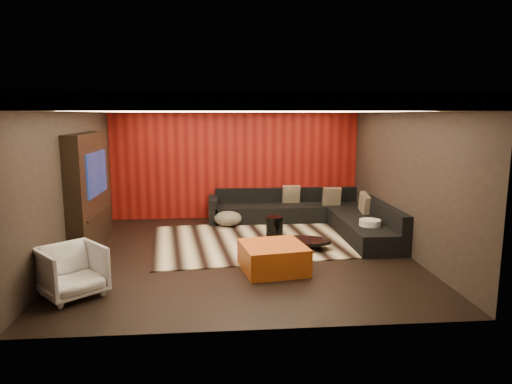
{
  "coord_description": "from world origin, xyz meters",
  "views": [
    {
      "loc": [
        -0.44,
        -8.07,
        2.55
      ],
      "look_at": [
        0.3,
        0.6,
        1.05
      ],
      "focal_mm": 32.0,
      "sensor_mm": 36.0,
      "label": 1
    }
  ],
  "objects": [
    {
      "name": "floor",
      "position": [
        0.0,
        0.0,
        -0.01
      ],
      "size": [
        6.0,
        6.0,
        0.02
      ],
      "primitive_type": "cube",
      "color": "black",
      "rests_on": "ground"
    },
    {
      "name": "coffee_table",
      "position": [
        1.16,
        0.16,
        0.11
      ],
      "size": [
        1.25,
        1.25,
        0.18
      ],
      "primitive_type": "cylinder",
      "rotation": [
        0.0,
        0.0,
        -0.18
      ],
      "color": "black",
      "rests_on": "rug"
    },
    {
      "name": "cove_left",
      "position": [
        -2.36,
        0.0,
        2.6
      ],
      "size": [
        0.08,
        4.8,
        0.04
      ],
      "primitive_type": "cube",
      "color": "#FFD899",
      "rests_on": "ground"
    },
    {
      "name": "wall_left",
      "position": [
        -3.01,
        0.0,
        1.4
      ],
      "size": [
        0.02,
        6.0,
        2.8
      ],
      "primitive_type": "cube",
      "color": "black",
      "rests_on": "ground"
    },
    {
      "name": "soffit_left",
      "position": [
        -2.7,
        0.0,
        2.69
      ],
      "size": [
        0.6,
        4.8,
        0.22
      ],
      "primitive_type": "cube",
      "color": "silver",
      "rests_on": "ground"
    },
    {
      "name": "rug",
      "position": [
        0.25,
        0.84,
        0.01
      ],
      "size": [
        4.32,
        3.45,
        0.02
      ],
      "primitive_type": "cube",
      "rotation": [
        0.0,
        0.0,
        0.12
      ],
      "color": "beige",
      "rests_on": "floor"
    },
    {
      "name": "tv_screen",
      "position": [
        -2.69,
        0.6,
        1.45
      ],
      "size": [
        0.04,
        1.3,
        0.8
      ],
      "primitive_type": "cube",
      "color": "black",
      "rests_on": "ground"
    },
    {
      "name": "orange_ottoman",
      "position": [
        0.45,
        -0.93,
        0.22
      ],
      "size": [
        1.14,
        1.14,
        0.44
      ],
      "primitive_type": "cube",
      "rotation": [
        0.0,
        0.0,
        0.17
      ],
      "color": "#A34B15",
      "rests_on": "floor"
    },
    {
      "name": "red_feature_wall",
      "position": [
        0.0,
        2.97,
        1.4
      ],
      "size": [
        5.98,
        0.05,
        2.78
      ],
      "primitive_type": "cube",
      "color": "#6B0C0A",
      "rests_on": "ground"
    },
    {
      "name": "cove_right",
      "position": [
        2.36,
        0.0,
        2.6
      ],
      "size": [
        0.08,
        4.8,
        0.04
      ],
      "primitive_type": "cube",
      "color": "#FFD899",
      "rests_on": "ground"
    },
    {
      "name": "wall_back",
      "position": [
        0.0,
        3.01,
        1.4
      ],
      "size": [
        6.0,
        0.02,
        2.8
      ],
      "primitive_type": "cube",
      "color": "black",
      "rests_on": "ground"
    },
    {
      "name": "soffit_back",
      "position": [
        0.0,
        2.7,
        2.69
      ],
      "size": [
        6.0,
        0.6,
        0.22
      ],
      "primitive_type": "cube",
      "color": "silver",
      "rests_on": "ground"
    },
    {
      "name": "white_side_table",
      "position": [
        2.5,
        0.32,
        0.26
      ],
      "size": [
        0.45,
        0.45,
        0.52
      ],
      "primitive_type": "cylinder",
      "rotation": [
        0.0,
        0.0,
        -0.08
      ],
      "color": "silver",
      "rests_on": "floor"
    },
    {
      "name": "striped_pouf",
      "position": [
        -0.22,
        2.09,
        0.19
      ],
      "size": [
        0.72,
        0.72,
        0.34
      ],
      "primitive_type": "ellipsoid",
      "rotation": [
        0.0,
        0.0,
        0.17
      ],
      "color": "beige",
      "rests_on": "rug"
    },
    {
      "name": "tv_shelf",
      "position": [
        -2.69,
        0.6,
        0.7
      ],
      "size": [
        0.04,
        1.6,
        0.04
      ],
      "primitive_type": "cube",
      "color": "black",
      "rests_on": "ground"
    },
    {
      "name": "sectional_sofa",
      "position": [
        1.73,
        1.86,
        0.26
      ],
      "size": [
        3.65,
        3.5,
        0.75
      ],
      "color": "black",
      "rests_on": "floor"
    },
    {
      "name": "soffit_front",
      "position": [
        0.0,
        -2.7,
        2.69
      ],
      "size": [
        6.0,
        0.6,
        0.22
      ],
      "primitive_type": "cube",
      "color": "silver",
      "rests_on": "ground"
    },
    {
      "name": "ceiling",
      "position": [
        0.0,
        0.0,
        2.81
      ],
      "size": [
        6.0,
        6.0,
        0.02
      ],
      "primitive_type": "cube",
      "color": "silver",
      "rests_on": "ground"
    },
    {
      "name": "armchair",
      "position": [
        -2.5,
        -1.76,
        0.37
      ],
      "size": [
        1.12,
        1.12,
        0.73
      ],
      "primitive_type": "imported",
      "rotation": [
        0.0,
        0.0,
        0.7
      ],
      "color": "silver",
      "rests_on": "floor"
    },
    {
      "name": "tv_surround",
      "position": [
        -2.85,
        0.6,
        1.1
      ],
      "size": [
        0.3,
        2.0,
        2.2
      ],
      "primitive_type": "cube",
      "color": "black",
      "rests_on": "ground"
    },
    {
      "name": "throw_pillows",
      "position": [
        2.11,
        2.16,
        0.62
      ],
      "size": [
        1.67,
        1.63,
        0.5
      ],
      "color": "#C7B492",
      "rests_on": "sectional_sofa"
    },
    {
      "name": "soffit_right",
      "position": [
        2.7,
        0.0,
        2.69
      ],
      "size": [
        0.6,
        4.8,
        0.22
      ],
      "primitive_type": "cube",
      "color": "silver",
      "rests_on": "ground"
    },
    {
      "name": "cove_back",
      "position": [
        0.0,
        2.36,
        2.6
      ],
      "size": [
        4.8,
        0.08,
        0.04
      ],
      "primitive_type": "cube",
      "color": "#FFD899",
      "rests_on": "ground"
    },
    {
      "name": "cove_front",
      "position": [
        0.0,
        -2.36,
        2.6
      ],
      "size": [
        4.8,
        0.08,
        0.04
      ],
      "primitive_type": "cube",
      "color": "#FFD899",
      "rests_on": "ground"
    },
    {
      "name": "wall_right",
      "position": [
        3.01,
        0.0,
        1.4
      ],
      "size": [
        0.02,
        6.0,
        2.8
      ],
      "primitive_type": "cube",
      "color": "black",
      "rests_on": "ground"
    },
    {
      "name": "drum_stool",
      "position": [
        0.73,
        1.09,
        0.23
      ],
      "size": [
        0.46,
        0.46,
        0.42
      ],
      "primitive_type": "cylinder",
      "rotation": [
        0.0,
        0.0,
        -0.37
      ],
      "color": "black",
      "rests_on": "rug"
    }
  ]
}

